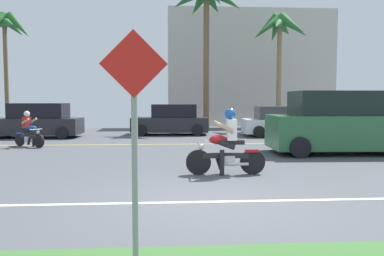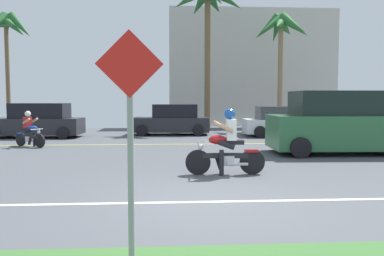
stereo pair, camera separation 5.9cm
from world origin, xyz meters
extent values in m
cube|color=#4C4F54|center=(0.00, 3.00, -0.02)|extent=(56.00, 30.00, 0.04)
cube|color=silver|center=(0.00, -0.05, 0.00)|extent=(50.40, 0.12, 0.01)
cube|color=yellow|center=(0.00, 8.77, 0.00)|extent=(50.40, 0.12, 0.01)
cylinder|color=black|center=(-0.01, 2.40, 0.30)|extent=(0.59, 0.11, 0.59)
cylinder|color=black|center=(1.27, 2.36, 0.30)|extent=(0.59, 0.11, 0.59)
cylinder|color=#B7BAC1|center=(0.09, 2.40, 0.54)|extent=(0.27, 0.06, 0.51)
cube|color=black|center=(0.63, 2.38, 0.45)|extent=(1.08, 0.14, 0.12)
cube|color=#B7BAC1|center=(0.68, 2.38, 0.33)|extent=(0.32, 0.21, 0.24)
ellipsoid|color=maroon|center=(0.45, 2.39, 0.83)|extent=(0.43, 0.24, 0.22)
cube|color=black|center=(0.83, 2.38, 0.77)|extent=(0.48, 0.23, 0.10)
cube|color=maroon|center=(1.25, 2.36, 0.56)|extent=(0.32, 0.17, 0.06)
cylinder|color=#B7BAC1|center=(0.17, 2.40, 0.78)|extent=(0.06, 0.61, 0.04)
sphere|color=#B7BAC1|center=(0.05, 2.40, 0.66)|extent=(0.14, 0.14, 0.14)
cylinder|color=#B7BAC1|center=(0.90, 2.25, 0.27)|extent=(0.49, 0.09, 0.07)
cube|color=white|center=(0.77, 2.38, 1.06)|extent=(0.23, 0.32, 0.49)
sphere|color=#194C9E|center=(0.73, 2.38, 1.44)|extent=(0.26, 0.26, 0.26)
cylinder|color=black|center=(0.65, 2.48, 0.72)|extent=(0.40, 0.14, 0.25)
cylinder|color=black|center=(0.64, 2.28, 0.72)|extent=(0.40, 0.14, 0.25)
cylinder|color=black|center=(0.53, 2.25, 0.30)|extent=(0.11, 0.11, 0.60)
cylinder|color=black|center=(0.49, 2.51, 0.27)|extent=(0.20, 0.12, 0.33)
cylinder|color=tan|center=(0.58, 2.58, 1.14)|extent=(0.45, 0.10, 0.28)
cylinder|color=tan|center=(0.56, 2.19, 1.14)|extent=(0.45, 0.10, 0.28)
cube|color=#2D663D|center=(4.99, 5.76, 0.72)|extent=(4.69, 2.09, 1.09)
cube|color=black|center=(5.08, 5.75, 1.66)|extent=(3.39, 1.78, 0.79)
cylinder|color=black|center=(6.69, 6.67, 0.32)|extent=(0.65, 0.24, 0.64)
cylinder|color=black|center=(3.35, 6.78, 0.32)|extent=(0.65, 0.24, 0.64)
cylinder|color=black|center=(3.29, 4.84, 0.32)|extent=(0.65, 0.24, 0.64)
cube|color=#232328|center=(-6.95, 12.02, 0.53)|extent=(4.38, 1.83, 0.76)
cube|color=black|center=(-6.69, 12.01, 1.26)|extent=(2.56, 1.53, 0.70)
cylinder|color=black|center=(-5.37, 12.78, 0.28)|extent=(0.57, 0.20, 0.56)
cylinder|color=black|center=(-8.47, 12.91, 0.28)|extent=(0.57, 0.20, 0.56)
cylinder|color=black|center=(-5.44, 11.13, 0.28)|extent=(0.57, 0.20, 0.56)
cube|color=#232328|center=(-0.55, 13.15, 0.52)|extent=(3.94, 1.90, 0.72)
cube|color=black|center=(-0.32, 13.14, 1.21)|extent=(2.32, 1.56, 0.67)
cylinder|color=black|center=(0.89, 13.88, 0.28)|extent=(0.57, 0.22, 0.56)
cylinder|color=black|center=(-1.87, 14.07, 0.28)|extent=(0.57, 0.22, 0.56)
cylinder|color=black|center=(0.78, 12.24, 0.28)|extent=(0.57, 0.22, 0.56)
cylinder|color=black|center=(-1.98, 12.42, 0.28)|extent=(0.57, 0.22, 0.56)
cube|color=silver|center=(5.16, 12.00, 0.49)|extent=(4.35, 2.04, 0.68)
cube|color=#414147|center=(4.90, 12.02, 1.14)|extent=(2.55, 1.69, 0.63)
cylinder|color=black|center=(3.58, 11.17, 0.28)|extent=(0.57, 0.21, 0.56)
cylinder|color=black|center=(6.64, 11.01, 0.28)|extent=(0.57, 0.21, 0.56)
cylinder|color=black|center=(3.68, 12.99, 0.28)|extent=(0.57, 0.21, 0.56)
cylinder|color=black|center=(6.74, 12.83, 0.28)|extent=(0.57, 0.21, 0.56)
cylinder|color=brown|center=(-9.63, 15.80, 3.04)|extent=(0.23, 0.23, 6.07)
sphere|color=#28662D|center=(-9.63, 15.80, 6.07)|extent=(0.60, 0.60, 0.60)
cone|color=#28662D|center=(-8.93, 15.92, 5.89)|extent=(1.56, 0.82, 1.55)
cone|color=#28662D|center=(-9.39, 16.47, 5.89)|extent=(1.11, 1.76, 1.20)
cone|color=#28662D|center=(-9.89, 16.46, 5.89)|extent=(1.07, 1.62, 1.52)
cone|color=#28662D|center=(-9.18, 15.25, 5.89)|extent=(1.50, 1.66, 0.97)
cylinder|color=brown|center=(1.57, 15.68, 3.87)|extent=(0.35, 0.35, 7.74)
cone|color=#235B28|center=(2.02, 16.56, 7.49)|extent=(1.76, 2.43, 1.47)
cone|color=#235B28|center=(1.23, 16.60, 7.49)|extent=(1.54, 2.43, 1.71)
cylinder|color=#846B4C|center=(5.99, 16.24, 3.14)|extent=(0.29, 0.29, 6.29)
sphere|color=#28662D|center=(5.99, 16.24, 6.29)|extent=(0.76, 0.76, 0.76)
cone|color=#28662D|center=(6.81, 16.13, 6.08)|extent=(1.96, 0.91, 1.65)
cone|color=#28662D|center=(6.48, 16.91, 6.08)|extent=(1.69, 1.98, 1.06)
cone|color=#28662D|center=(5.95, 17.07, 6.08)|extent=(0.74, 1.81, 1.78)
cone|color=#28662D|center=(5.26, 16.65, 6.08)|extent=(1.95, 1.51, 1.69)
cone|color=#28662D|center=(5.29, 15.78, 6.08)|extent=(1.99, 1.64, 1.47)
cone|color=#28662D|center=(5.65, 15.47, 6.08)|extent=(1.41, 2.07, 1.20)
cone|color=#28662D|center=(6.51, 15.59, 6.08)|extent=(1.73, 1.91, 1.58)
cylinder|color=black|center=(-5.44, 7.97, 0.26)|extent=(0.47, 0.35, 0.51)
cylinder|color=black|center=(-6.36, 8.59, 0.26)|extent=(0.47, 0.35, 0.51)
cylinder|color=#B7BAC1|center=(-5.51, 8.02, 0.47)|extent=(0.21, 0.16, 0.44)
cube|color=black|center=(-5.90, 8.28, 0.39)|extent=(0.82, 0.59, 0.10)
cube|color=#B7BAC1|center=(-5.93, 8.30, 0.29)|extent=(0.32, 0.29, 0.20)
ellipsoid|color=navy|center=(-5.77, 8.19, 0.71)|extent=(0.37, 0.20, 0.19)
cube|color=black|center=(-6.04, 8.37, 0.66)|extent=(0.44, 0.38, 0.08)
cube|color=navy|center=(-6.34, 8.58, 0.48)|extent=(0.30, 0.26, 0.05)
cylinder|color=#B7BAC1|center=(-5.57, 8.05, 0.68)|extent=(0.32, 0.45, 0.03)
sphere|color=#B7BAC1|center=(-5.48, 8.00, 0.57)|extent=(0.12, 0.12, 0.12)
cylinder|color=#B7BAC1|center=(-6.04, 8.50, 0.23)|extent=(0.39, 0.29, 0.06)
cube|color=maroon|center=(-6.00, 8.34, 0.92)|extent=(0.31, 0.33, 0.43)
sphere|color=silver|center=(-5.97, 8.33, 1.24)|extent=(0.22, 0.22, 0.22)
cylinder|color=black|center=(-5.96, 8.22, 0.62)|extent=(0.34, 0.28, 0.21)
cylinder|color=black|center=(-5.87, 8.36, 0.62)|extent=(0.34, 0.28, 0.21)
cylinder|color=black|center=(-5.76, 8.33, 0.26)|extent=(0.13, 0.13, 0.52)
cylinder|color=black|center=(-5.86, 8.13, 0.23)|extent=(0.20, 0.17, 0.29)
cylinder|color=tan|center=(-5.95, 8.11, 0.98)|extent=(0.36, 0.28, 0.24)
cylinder|color=tan|center=(-5.76, 8.39, 0.98)|extent=(0.36, 0.28, 0.24)
cylinder|color=gray|center=(-1.07, -2.97, 0.92)|extent=(0.06, 0.06, 1.84)
cube|color=red|center=(-1.07, -2.99, 2.08)|extent=(0.62, 0.03, 0.62)
cube|color=#BCB7AD|center=(5.09, 21.00, 3.93)|extent=(11.34, 4.00, 7.87)
camera|label=1|loc=(-0.78, -6.59, 1.75)|focal=36.26mm
camera|label=2|loc=(-0.72, -6.59, 1.75)|focal=36.26mm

